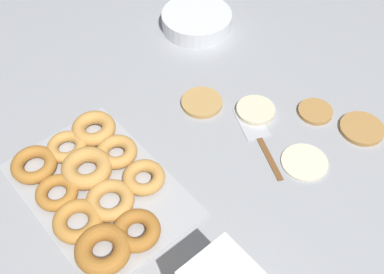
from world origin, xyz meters
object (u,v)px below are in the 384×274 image
Objects in this scene: pancake_1 at (362,129)px; spatula at (255,130)px; pancake_2 at (305,162)px; pancake_0 at (256,110)px; pancake_4 at (202,102)px; donut_tray at (94,185)px; batter_bowl at (197,20)px; pancake_3 at (315,111)px.

pancake_1 is 0.26m from spatula.
pancake_2 is at bearing -149.79° from spatula.
pancake_4 is (-0.11, -0.08, -0.00)m from pancake_0.
spatula is (0.04, -0.04, -0.00)m from pancake_0.
donut_tray is at bearing 98.43° from spatula.
pancake_2 is 0.57m from batter_bowl.
pancake_2 is 1.25× the size of pancake_3.
pancake_1 is 0.40m from pancake_4.
donut_tray is 0.63m from batter_bowl.
pancake_1 is 0.18m from pancake_2.
pancake_3 is 0.46m from batter_bowl.
pancake_2 is at bearing 58.42° from donut_tray.
spatula is (0.11, 0.39, -0.02)m from donut_tray.
pancake_1 is at bearing 82.30° from pancake_2.
pancake_1 is at bearing 36.54° from pancake_4.
pancake_2 is 0.17m from pancake_3.
pancake_3 is 0.17m from spatula.
pancake_3 is at bearing 73.30° from donut_tray.
pancake_3 is at bearing 48.55° from pancake_0.
pancake_1 is 0.65m from donut_tray.
pancake_0 reaches higher than pancake_1.
pancake_0 is 0.19m from pancake_2.
batter_bowl reaches higher than pancake_1.
pancake_0 is 0.38m from batter_bowl.
pancake_4 is (-0.32, -0.24, 0.00)m from pancake_1.
pancake_0 is 0.91× the size of pancake_1.
batter_bowl is at bearing 141.34° from pancake_4.
spatula is at bearing -130.26° from pancake_1.
batter_bowl reaches higher than pancake_4.
pancake_3 reaches higher than pancake_2.
spatula is at bearing -173.60° from pancake_2.
donut_tray is (-0.25, -0.41, 0.01)m from pancake_2.
pancake_3 is 0.82× the size of pancake_4.
pancake_2 is at bearing 10.62° from pancake_4.
pancake_3 reaches higher than spatula.
spatula is (-0.06, -0.16, -0.00)m from pancake_3.
spatula is (0.15, 0.04, -0.00)m from pancake_4.
pancake_4 reaches higher than pancake_2.
pancake_0 is 0.90× the size of pancake_2.
spatula is at bearing -45.81° from pancake_0.
pancake_3 is at bearing -86.11° from spatula.
batter_bowl is (-0.36, 0.12, 0.02)m from pancake_0.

